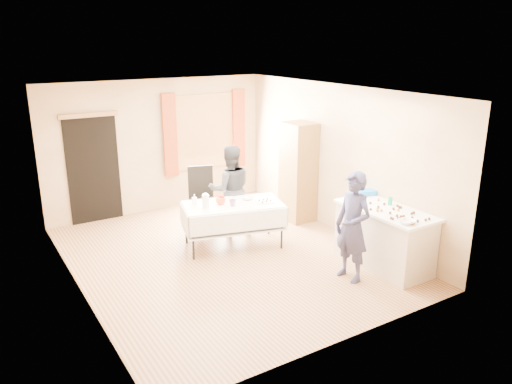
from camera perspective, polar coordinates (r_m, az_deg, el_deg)
floor at (r=8.07m, az=-3.41°, el=-7.39°), size 4.50×5.50×0.02m
ceiling at (r=7.37m, az=-3.78°, el=11.46°), size 4.50×5.50×0.02m
wall_back at (r=10.06m, az=-11.10°, el=5.19°), size 4.50×0.02×2.60m
wall_front at (r=5.46m, az=10.34°, el=-5.09°), size 4.50×0.02×2.60m
wall_left at (r=6.89m, az=-20.37°, el=-1.17°), size 0.02×5.50×2.60m
wall_right at (r=8.87m, az=9.40°, el=3.66°), size 0.02×5.50×2.60m
window_frame at (r=10.38m, az=-5.90°, el=6.91°), size 1.32×0.06×1.52m
window_pane at (r=10.36m, az=-5.86°, el=6.90°), size 1.20×0.02×1.40m
curtain_left at (r=10.02m, az=-9.80°, el=6.38°), size 0.28×0.06×1.65m
curtain_right at (r=10.69m, az=-2.00°, el=7.29°), size 0.28×0.06×1.65m
doorway at (r=9.74m, az=-18.08°, el=2.43°), size 0.95×0.04×2.00m
door_lintel at (r=9.51m, az=-18.61°, el=8.34°), size 1.05×0.06×0.08m
cabinet at (r=9.40m, az=4.85°, el=2.30°), size 0.50×0.60×1.87m
counter at (r=7.83m, az=14.41°, el=-5.05°), size 0.73×1.54×0.91m
party_table at (r=8.27m, az=-2.63°, el=-3.33°), size 1.79×1.22×0.75m
chair at (r=9.20m, az=-6.11°, el=-1.98°), size 0.58×0.58×1.11m
girl at (r=7.17m, az=11.00°, el=-3.94°), size 0.66×0.50×1.59m
woman at (r=8.79m, az=-2.95°, el=0.30°), size 1.16×1.10×1.58m
soda_can at (r=7.85m, az=15.09°, el=-1.00°), size 0.09×0.09×0.12m
mixing_bowl at (r=7.14m, az=16.86°, el=-3.27°), size 0.28×0.28×0.05m
foam_block at (r=8.02m, az=11.26°, el=-0.50°), size 0.18×0.15×0.08m
blue_basket at (r=8.26m, az=12.40°, el=-0.05°), size 0.34×0.27×0.08m
pitcher at (r=7.93m, az=-5.77°, el=-1.13°), size 0.13×0.13×0.22m
cup_red at (r=8.12m, az=-4.06°, el=-1.00°), size 0.16×0.16×0.12m
cup_rainbow at (r=8.03m, az=-2.70°, el=-1.25°), size 0.12×0.12×0.10m
small_bowl at (r=8.34m, az=-0.95°, el=-0.72°), size 0.32×0.32×0.05m
pastry_tray at (r=8.21m, az=1.03°, el=-1.12°), size 0.33×0.29×0.02m
bottle at (r=8.18m, az=-7.05°, el=-0.81°), size 0.11×0.11×0.16m
cake_balls at (r=7.49m, az=15.58°, el=-2.25°), size 0.52×1.09×0.04m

